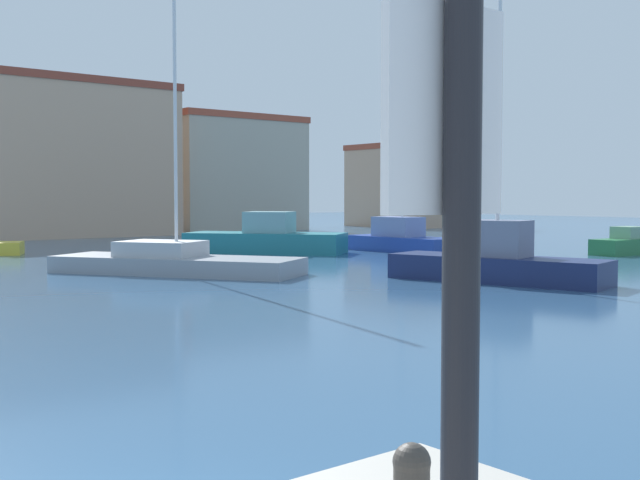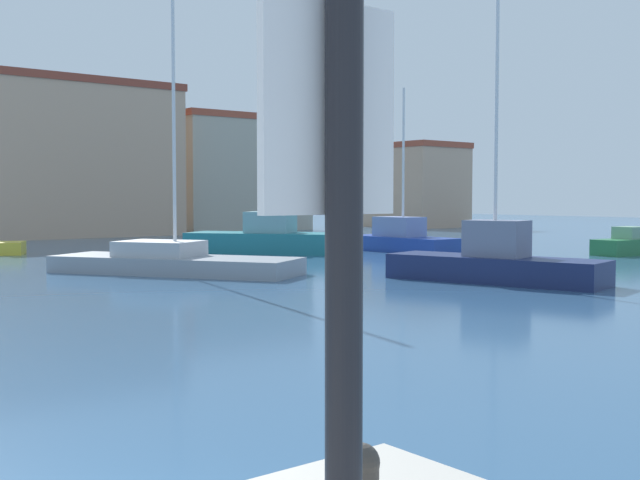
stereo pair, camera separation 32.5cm
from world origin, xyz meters
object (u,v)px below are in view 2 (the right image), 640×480
(sailboat_grey_outer_mooring, at_px, (172,261))
(motorboat_teal_near_pier, at_px, (267,239))
(sailboat_blue_mid_harbor, at_px, (402,239))
(sailboat_navy_distant_east, at_px, (495,262))
(motorboat_green_inner_mooring, at_px, (635,245))

(sailboat_grey_outer_mooring, height_order, motorboat_teal_near_pier, sailboat_grey_outer_mooring)
(sailboat_blue_mid_harbor, xyz_separation_m, sailboat_grey_outer_mooring, (-14.10, -2.85, -0.18))
(motorboat_teal_near_pier, bearing_deg, sailboat_navy_distant_east, -96.87)
(sailboat_grey_outer_mooring, bearing_deg, motorboat_green_inner_mooring, -13.77)
(sailboat_navy_distant_east, bearing_deg, motorboat_teal_near_pier, 83.13)
(sailboat_navy_distant_east, bearing_deg, sailboat_grey_outer_mooring, 126.50)
(sailboat_navy_distant_east, height_order, motorboat_teal_near_pier, sailboat_navy_distant_east)
(sailboat_navy_distant_east, height_order, motorboat_green_inner_mooring, sailboat_navy_distant_east)
(sailboat_navy_distant_east, distance_m, motorboat_green_inner_mooring, 15.25)
(sailboat_navy_distant_east, height_order, sailboat_blue_mid_harbor, sailboat_navy_distant_east)
(sailboat_navy_distant_east, relative_size, sailboat_blue_mid_harbor, 1.36)
(sailboat_blue_mid_harbor, height_order, motorboat_teal_near_pier, sailboat_blue_mid_harbor)
(sailboat_grey_outer_mooring, xyz_separation_m, motorboat_green_inner_mooring, (21.41, -5.25, 0.01))
(sailboat_navy_distant_east, relative_size, motorboat_green_inner_mooring, 2.19)
(motorboat_green_inner_mooring, height_order, motorboat_teal_near_pier, motorboat_teal_near_pier)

